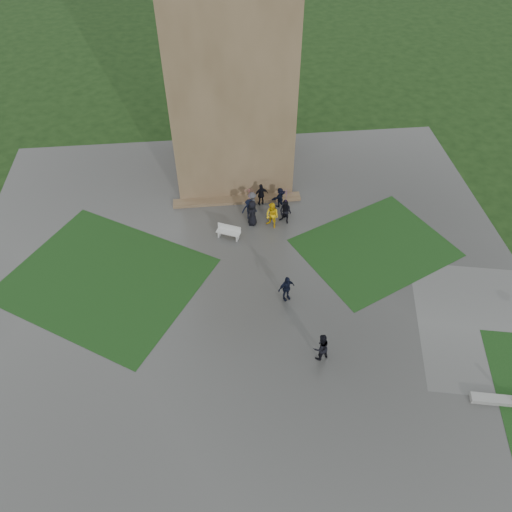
{
  "coord_description": "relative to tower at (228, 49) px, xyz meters",
  "views": [
    {
      "loc": [
        -1.4,
        -17.05,
        22.44
      ],
      "look_at": [
        0.68,
        3.85,
        1.2
      ],
      "focal_mm": 35.0,
      "sensor_mm": 36.0,
      "label": 1
    }
  ],
  "objects": [
    {
      "name": "plaza",
      "position": [
        0.0,
        -13.0,
        -8.99
      ],
      "size": [
        34.0,
        34.0,
        0.02
      ],
      "primitive_type": "cube",
      "color": "#3B3A38",
      "rests_on": "ground"
    },
    {
      "name": "lawn_inset_left",
      "position": [
        -8.5,
        -11.0,
        -8.97
      ],
      "size": [
        14.1,
        13.46,
        0.01
      ],
      "primitive_type": "cube",
      "rotation": [
        0.0,
        0.0,
        -0.56
      ],
      "color": "#143412",
      "rests_on": "plaza"
    },
    {
      "name": "pedestrian_near",
      "position": [
        3.38,
        -17.78,
        -8.07
      ],
      "size": [
        1.01,
        0.78,
        1.83
      ],
      "primitive_type": "imported",
      "rotation": [
        0.0,
        0.0,
        3.49
      ],
      "color": "black",
      "rests_on": "plaza"
    },
    {
      "name": "tower_plinth",
      "position": [
        0.0,
        -4.4,
        -8.87
      ],
      "size": [
        9.0,
        0.8,
        0.22
      ],
      "primitive_type": "cube",
      "color": "brown",
      "rests_on": "plaza"
    },
    {
      "name": "bench",
      "position": [
        -0.81,
        -8.05,
        -8.51
      ],
      "size": [
        1.64,
        1.08,
        0.91
      ],
      "rotation": [
        0.0,
        0.0,
        -0.41
      ],
      "color": "silver",
      "rests_on": "plaza"
    },
    {
      "name": "lawn_inset_right",
      "position": [
        8.5,
        -10.0,
        -8.97
      ],
      "size": [
        11.12,
        10.15,
        0.01
      ],
      "primitive_type": "cube",
      "rotation": [
        0.0,
        0.0,
        0.44
      ],
      "color": "#143412",
      "rests_on": "plaza"
    },
    {
      "name": "pedestrian_mid",
      "position": [
        2.18,
        -13.61,
        -8.09
      ],
      "size": [
        1.19,
        0.94,
        1.77
      ],
      "primitive_type": "imported",
      "rotation": [
        0.0,
        0.0,
        0.39
      ],
      "color": "black",
      "rests_on": "plaza"
    },
    {
      "name": "visitor_cluster",
      "position": [
        1.93,
        -6.26,
        -7.88
      ],
      "size": [
        3.42,
        3.31,
        2.7
      ],
      "color": "black",
      "rests_on": "plaza"
    },
    {
      "name": "ground",
      "position": [
        0.0,
        -15.0,
        -9.0
      ],
      "size": [
        120.0,
        120.0,
        0.0
      ],
      "primitive_type": "plane",
      "color": "black"
    },
    {
      "name": "tower",
      "position": [
        0.0,
        0.0,
        0.0
      ],
      "size": [
        8.0,
        8.0,
        18.0
      ],
      "primitive_type": "cube",
      "color": "brown",
      "rests_on": "ground"
    }
  ]
}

